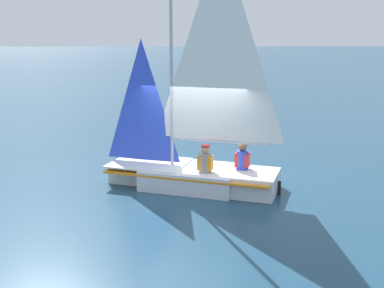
% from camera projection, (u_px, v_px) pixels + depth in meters
% --- Properties ---
extents(ground_plane, '(260.00, 260.00, 0.00)m').
position_uv_depth(ground_plane, '(192.00, 186.00, 12.11)').
color(ground_plane, navy).
extents(sailboat_main, '(2.94, 4.45, 6.04)m').
position_uv_depth(sailboat_main, '(195.00, 155.00, 11.90)').
color(sailboat_main, silver).
rests_on(sailboat_main, ground_plane).
extents(sailor_helm, '(0.39, 0.41, 1.16)m').
position_uv_depth(sailor_helm, '(205.00, 166.00, 11.56)').
color(sailor_helm, black).
rests_on(sailor_helm, ground_plane).
extents(sailor_crew, '(0.39, 0.41, 1.16)m').
position_uv_depth(sailor_crew, '(242.00, 164.00, 11.83)').
color(sailor_crew, black).
rests_on(sailor_crew, ground_plane).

